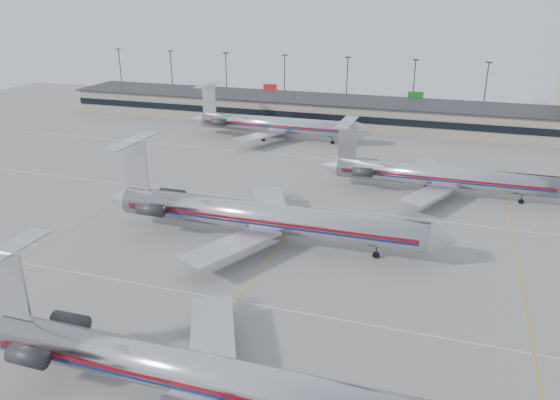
% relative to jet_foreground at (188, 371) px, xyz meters
% --- Properties ---
extents(ground, '(260.00, 260.00, 0.00)m').
position_rel_jet_foreground_xyz_m(ground, '(-2.46, 6.08, -3.37)').
color(ground, gray).
rests_on(ground, ground).
extents(apron_markings, '(160.00, 0.15, 0.02)m').
position_rel_jet_foreground_xyz_m(apron_markings, '(-2.46, 16.08, -3.36)').
color(apron_markings, silver).
rests_on(apron_markings, ground).
extents(terminal, '(162.00, 17.00, 6.25)m').
position_rel_jet_foreground_xyz_m(terminal, '(-2.46, 104.05, -0.21)').
color(terminal, gray).
rests_on(terminal, ground).
extents(light_mast_row, '(163.60, 0.40, 15.28)m').
position_rel_jet_foreground_xyz_m(light_mast_row, '(-2.46, 118.08, 5.21)').
color(light_mast_row, '#38383D').
rests_on(light_mast_row, ground).
extents(jet_foreground, '(44.35, 26.11, 11.61)m').
position_rel_jet_foreground_xyz_m(jet_foreground, '(0.00, 0.00, 0.00)').
color(jet_foreground, silver).
rests_on(jet_foreground, ground).
extents(jet_second_row, '(49.12, 28.92, 12.86)m').
position_rel_jet_foreground_xyz_m(jet_second_row, '(-5.31, 31.27, 0.36)').
color(jet_second_row, silver).
rests_on(jet_second_row, ground).
extents(jet_third_row, '(41.86, 25.75, 11.45)m').
position_rel_jet_foreground_xyz_m(jet_third_row, '(16.50, 57.60, -0.04)').
color(jet_third_row, silver).
rests_on(jet_third_row, ground).
extents(jet_back_row, '(43.60, 26.82, 11.92)m').
position_rel_jet_foreground_xyz_m(jet_back_row, '(-20.98, 83.90, 0.09)').
color(jet_back_row, silver).
rests_on(jet_back_row, ground).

